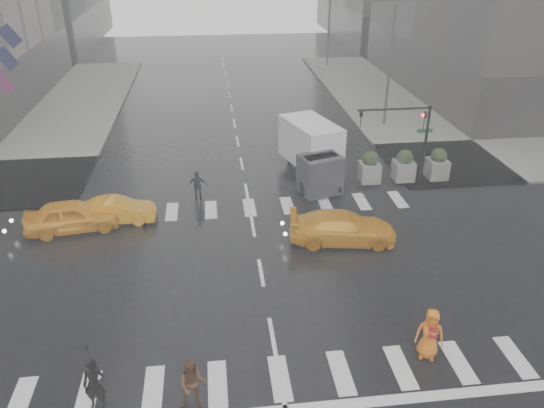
{
  "coord_description": "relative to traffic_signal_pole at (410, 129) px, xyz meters",
  "views": [
    {
      "loc": [
        -1.76,
        -18.49,
        12.69
      ],
      "look_at": [
        0.7,
        2.0,
        2.19
      ],
      "focal_mm": 35.0,
      "sensor_mm": 36.0,
      "label": 1
    }
  ],
  "objects": [
    {
      "name": "road_markings",
      "position": [
        -9.01,
        -8.01,
        -3.21
      ],
      "size": [
        18.0,
        48.0,
        0.01
      ],
      "primitive_type": null,
      "color": "silver",
      "rests_on": "ground"
    },
    {
      "name": "street_lamp_near",
      "position": [
        1.86,
        9.99,
        1.73
      ],
      "size": [
        2.15,
        0.22,
        9.0
      ],
      "color": "#59595B",
      "rests_on": "ground"
    },
    {
      "name": "box_truck",
      "position": [
        -5.06,
        1.37,
        -1.55
      ],
      "size": [
        2.2,
        5.88,
        3.12
      ],
      "rotation": [
        0.0,
        0.0,
        0.3
      ],
      "color": "white",
      "rests_on": "ground"
    },
    {
      "name": "sidewalk_ne",
      "position": [
        10.49,
        9.49,
        -3.14
      ],
      "size": [
        35.0,
        35.0,
        0.15
      ],
      "primitive_type": "cube",
      "color": "slate",
      "rests_on": "ground"
    },
    {
      "name": "taxi_front",
      "position": [
        -17.56,
        -3.3,
        -2.47
      ],
      "size": [
        4.62,
        2.44,
        1.5
      ],
      "primitive_type": "imported",
      "rotation": [
        0.0,
        0.0,
        1.73
      ],
      "color": "orange",
      "rests_on": "ground"
    },
    {
      "name": "street_lamp_far",
      "position": [
        1.86,
        29.99,
        1.73
      ],
      "size": [
        2.15,
        0.22,
        9.0
      ],
      "color": "#59595B",
      "rests_on": "ground"
    },
    {
      "name": "pedestrian_far_b",
      "position": [
        -5.1,
        0.47,
        -2.35
      ],
      "size": [
        1.25,
        1.22,
        1.74
      ],
      "primitive_type": "imported",
      "rotation": [
        0.0,
        0.0,
        2.4
      ],
      "color": "black",
      "rests_on": "ground"
    },
    {
      "name": "planter_west",
      "position": [
        -2.01,
        0.19,
        -2.23
      ],
      "size": [
        1.1,
        1.1,
        1.8
      ],
      "color": "slate",
      "rests_on": "ground"
    },
    {
      "name": "pedestrian_far_a",
      "position": [
        -11.64,
        -0.72,
        -2.39
      ],
      "size": [
        1.03,
        0.7,
        1.66
      ],
      "primitive_type": "imported",
      "rotation": [
        0.0,
        0.0,
        3.03
      ],
      "color": "black",
      "rests_on": "ground"
    },
    {
      "name": "pedestrian_brown",
      "position": [
        -11.72,
        -14.81,
        -2.34
      ],
      "size": [
        0.88,
        0.7,
        1.75
      ],
      "primitive_type": "imported",
      "rotation": [
        0.0,
        0.0,
        -0.05
      ],
      "color": "#4A2E1A",
      "rests_on": "ground"
    },
    {
      "name": "taxi_mid",
      "position": [
        -15.59,
        -2.72,
        -2.6
      ],
      "size": [
        3.73,
        1.33,
        1.22
      ],
      "primitive_type": "imported",
      "rotation": [
        0.0,
        0.0,
        1.56
      ],
      "color": "orange",
      "rests_on": "ground"
    },
    {
      "name": "pedestrian_orange",
      "position": [
        -3.96,
        -13.59,
        -2.27
      ],
      "size": [
        1.08,
        0.9,
        1.89
      ],
      "rotation": [
        0.0,
        0.0,
        -0.38
      ],
      "color": "orange",
      "rests_on": "ground"
    },
    {
      "name": "traffic_signal_pole",
      "position": [
        0.0,
        0.0,
        0.0
      ],
      "size": [
        4.45,
        0.42,
        4.5
      ],
      "color": "black",
      "rests_on": "ground"
    },
    {
      "name": "flag_cluster",
      "position": [
        -24.09,
        10.49,
        2.42
      ],
      "size": [
        2.87,
        3.06,
        4.69
      ],
      "color": "#59595B",
      "rests_on": "ground"
    },
    {
      "name": "planter_mid",
      "position": [
        -0.01,
        0.19,
        -2.23
      ],
      "size": [
        1.1,
        1.1,
        1.8
      ],
      "color": "slate",
      "rests_on": "ground"
    },
    {
      "name": "pedestrian_black",
      "position": [
        -14.58,
        -14.49,
        -1.65
      ],
      "size": [
        1.05,
        1.07,
        2.43
      ],
      "rotation": [
        0.0,
        0.0,
        -0.1
      ],
      "color": "black",
      "rests_on": "ground"
    },
    {
      "name": "ground",
      "position": [
        -9.01,
        -8.01,
        -3.22
      ],
      "size": [
        120.0,
        120.0,
        0.0
      ],
      "primitive_type": "plane",
      "color": "black",
      "rests_on": "ground"
    },
    {
      "name": "taxi_rear",
      "position": [
        -5.01,
        -5.88,
        -2.51
      ],
      "size": [
        4.53,
        2.51,
        1.42
      ],
      "primitive_type": "imported",
      "rotation": [
        0.0,
        0.0,
        1.45
      ],
      "color": "orange",
      "rests_on": "ground"
    },
    {
      "name": "planter_east",
      "position": [
        1.99,
        0.19,
        -2.23
      ],
      "size": [
        1.1,
        1.1,
        1.8
      ],
      "color": "slate",
      "rests_on": "ground"
    }
  ]
}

